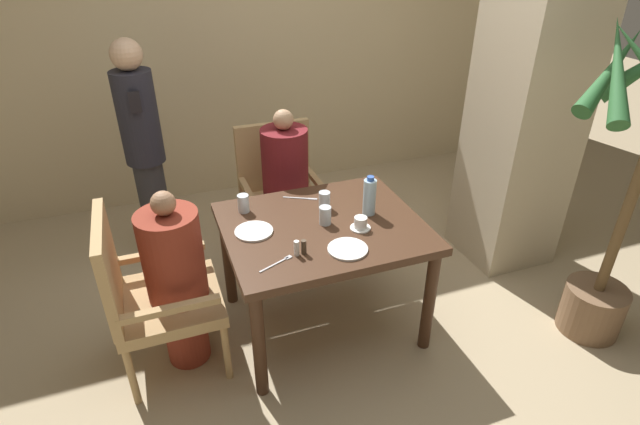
# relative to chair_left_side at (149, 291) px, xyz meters

# --- Properties ---
(ground_plane) EXTENTS (16.00, 16.00, 0.00)m
(ground_plane) POSITION_rel_chair_left_side_xyz_m (0.99, 0.00, -0.52)
(ground_plane) COLOR tan
(wall_back) EXTENTS (8.00, 0.06, 2.80)m
(wall_back) POSITION_rel_chair_left_side_xyz_m (0.99, 2.08, 0.88)
(wall_back) COLOR #C6B289
(wall_back) RESTS_ON ground_plane
(pillar_stone) EXTENTS (0.58, 0.58, 2.70)m
(pillar_stone) POSITION_rel_chair_left_side_xyz_m (2.56, 0.30, 0.83)
(pillar_stone) COLOR #BCAD8E
(pillar_stone) RESTS_ON ground_plane
(dining_table) EXTENTS (1.12, 0.93, 0.73)m
(dining_table) POSITION_rel_chair_left_side_xyz_m (0.99, 0.00, 0.11)
(dining_table) COLOR #422819
(dining_table) RESTS_ON ground_plane
(chair_left_side) EXTENTS (0.56, 0.56, 0.97)m
(chair_left_side) POSITION_rel_chair_left_side_xyz_m (0.00, 0.00, 0.00)
(chair_left_side) COLOR tan
(chair_left_side) RESTS_ON ground_plane
(diner_in_left_chair) EXTENTS (0.32, 0.32, 1.09)m
(diner_in_left_chair) POSITION_rel_chair_left_side_xyz_m (0.15, 0.00, 0.04)
(diner_in_left_chair) COLOR maroon
(diner_in_left_chair) RESTS_ON ground_plane
(chair_far_side) EXTENTS (0.56, 0.56, 0.97)m
(chair_far_side) POSITION_rel_chair_left_side_xyz_m (0.99, 0.89, 0.00)
(chair_far_side) COLOR tan
(chair_far_side) RESTS_ON ground_plane
(diner_in_far_chair) EXTENTS (0.32, 0.32, 1.17)m
(diner_in_far_chair) POSITION_rel_chair_left_side_xyz_m (0.99, 0.74, 0.08)
(diner_in_far_chair) COLOR maroon
(diner_in_far_chair) RESTS_ON ground_plane
(standing_host) EXTENTS (0.27, 0.31, 1.60)m
(standing_host) POSITION_rel_chair_left_side_xyz_m (0.10, 1.21, 0.34)
(standing_host) COLOR #2D2D33
(standing_host) RESTS_ON ground_plane
(potted_palm) EXTENTS (0.83, 0.85, 1.88)m
(potted_palm) POSITION_rel_chair_left_side_xyz_m (2.52, -0.63, 0.39)
(potted_palm) COLOR brown
(potted_palm) RESTS_ON ground_plane
(plate_main_left) EXTENTS (0.21, 0.21, 0.01)m
(plate_main_left) POSITION_rel_chair_left_side_xyz_m (0.60, 0.05, 0.22)
(plate_main_left) COLOR white
(plate_main_left) RESTS_ON dining_table
(plate_main_right) EXTENTS (0.21, 0.21, 0.01)m
(plate_main_right) POSITION_rel_chair_left_side_xyz_m (1.02, -0.29, 0.22)
(plate_main_right) COLOR white
(plate_main_right) RESTS_ON dining_table
(teacup_with_saucer) EXTENTS (0.12, 0.12, 0.07)m
(teacup_with_saucer) POSITION_rel_chair_left_side_xyz_m (1.17, -0.12, 0.24)
(teacup_with_saucer) COLOR white
(teacup_with_saucer) RESTS_ON dining_table
(water_bottle) EXTENTS (0.08, 0.08, 0.24)m
(water_bottle) POSITION_rel_chair_left_side_xyz_m (1.28, 0.02, 0.32)
(water_bottle) COLOR #A3C6DB
(water_bottle) RESTS_ON dining_table
(glass_tall_near) EXTENTS (0.07, 0.07, 0.11)m
(glass_tall_near) POSITION_rel_chair_left_side_xyz_m (1.00, -0.00, 0.27)
(glass_tall_near) COLOR silver
(glass_tall_near) RESTS_ON dining_table
(glass_tall_mid) EXTENTS (0.07, 0.07, 0.11)m
(glass_tall_mid) POSITION_rel_chair_left_side_xyz_m (0.60, 0.30, 0.27)
(glass_tall_mid) COLOR silver
(glass_tall_mid) RESTS_ON dining_table
(glass_tall_far) EXTENTS (0.07, 0.07, 0.11)m
(glass_tall_far) POSITION_rel_chair_left_side_xyz_m (1.06, 0.17, 0.27)
(glass_tall_far) COLOR silver
(glass_tall_far) RESTS_ON dining_table
(salt_shaker) EXTENTS (0.03, 0.03, 0.08)m
(salt_shaker) POSITION_rel_chair_left_side_xyz_m (0.75, -0.24, 0.25)
(salt_shaker) COLOR white
(salt_shaker) RESTS_ON dining_table
(pepper_shaker) EXTENTS (0.03, 0.03, 0.08)m
(pepper_shaker) POSITION_rel_chair_left_side_xyz_m (0.79, -0.24, 0.25)
(pepper_shaker) COLOR #4C3D2D
(pepper_shaker) RESTS_ON dining_table
(fork_beside_plate) EXTENTS (0.19, 0.09, 0.00)m
(fork_beside_plate) POSITION_rel_chair_left_side_xyz_m (0.65, -0.27, 0.21)
(fork_beside_plate) COLOR silver
(fork_beside_plate) RESTS_ON dining_table
(knife_beside_plate) EXTENTS (0.20, 0.11, 0.00)m
(knife_beside_plate) POSITION_rel_chair_left_side_xyz_m (0.97, 0.33, 0.21)
(knife_beside_plate) COLOR silver
(knife_beside_plate) RESTS_ON dining_table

